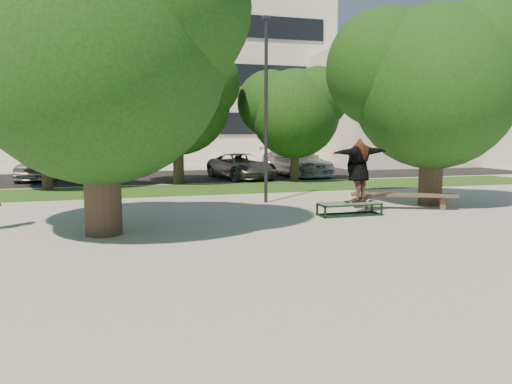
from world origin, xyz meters
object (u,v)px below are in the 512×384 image
object	(u,v)px
grind_box	(349,209)
car_grey	(241,166)
tree_left	(93,40)
tree_right	(431,78)
bench	(404,196)
car_silver_b	(296,161)
car_silver_a	(41,165)
car_dark	(92,167)
lamppost	(266,108)

from	to	relation	value
grind_box	car_grey	xyz separation A→B (m)	(-0.13, 11.68, 0.46)
tree_left	tree_right	xyz separation A→B (m)	(10.21, 1.99, -0.33)
tree_right	tree_left	bearing A→B (deg)	-168.97
bench	car_silver_b	xyz separation A→B (m)	(1.05, 12.06, 0.37)
tree_left	bench	distance (m)	9.88
tree_left	car_silver_a	distance (m)	15.37
bench	car_dark	distance (m)	15.52
bench	lamppost	bearing A→B (deg)	168.27
tree_left	bench	bearing A→B (deg)	8.36
tree_right	bench	distance (m)	3.96
car_dark	car_silver_b	size ratio (longest dim) A/B	0.75
grind_box	tree_left	bearing A→B (deg)	-173.91
car_grey	grind_box	bearing A→B (deg)	-101.00
car_grey	car_silver_b	size ratio (longest dim) A/B	0.86
bench	grind_box	bearing A→B (deg)	-140.88
grind_box	bench	world-z (taller)	bench
tree_right	car_grey	xyz separation A→B (m)	(-3.54, 10.42, -3.45)
lamppost	car_silver_a	xyz separation A→B (m)	(-8.28, 10.72, -2.38)
tree_left	tree_right	size ratio (longest dim) A/B	1.09
car_dark	car_grey	world-z (taller)	car_dark
tree_left	car_silver_b	bearing A→B (deg)	53.27
tree_right	grind_box	bearing A→B (deg)	-159.69
car_dark	car_silver_b	distance (m)	10.58
bench	car_grey	xyz separation A→B (m)	(-2.26, 11.09, 0.24)
car_grey	car_silver_b	world-z (taller)	car_silver_b
grind_box	lamppost	bearing A→B (deg)	115.25
bench	car_silver_b	distance (m)	12.11
lamppost	car_silver_b	size ratio (longest dim) A/B	1.13
car_silver_a	car_dark	distance (m)	2.62
car_dark	car_grey	size ratio (longest dim) A/B	0.86
lamppost	car_dark	size ratio (longest dim) A/B	1.52
lamppost	bench	world-z (taller)	lamppost
car_dark	car_grey	bearing A→B (deg)	-17.22
lamppost	grind_box	world-z (taller)	lamppost
bench	car_silver_a	bearing A→B (deg)	155.60
tree_right	lamppost	distance (m)	5.36
tree_right	car_silver_b	distance (m)	11.86
tree_right	grind_box	size ratio (longest dim) A/B	3.62
car_grey	car_silver_a	bearing A→B (deg)	155.41
car_silver_a	grind_box	bearing A→B (deg)	-48.88
lamppost	bench	bearing A→B (deg)	-35.51
bench	car_silver_a	distance (m)	17.87
car_grey	tree_left	bearing A→B (deg)	-129.87
tree_left	grind_box	distance (m)	8.04
tree_left	car_dark	distance (m)	14.09
car_silver_a	tree_right	bearing A→B (deg)	-37.76
car_silver_a	car_silver_b	distance (m)	13.03
lamppost	bench	distance (m)	5.24
tree_left	car_grey	world-z (taller)	tree_left
grind_box	car_silver_a	world-z (taller)	car_silver_a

